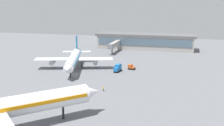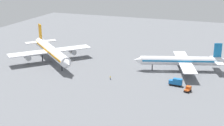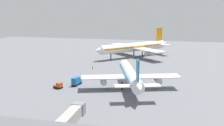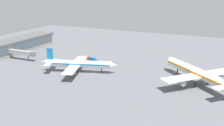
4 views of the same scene
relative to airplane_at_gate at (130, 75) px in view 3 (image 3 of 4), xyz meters
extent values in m
plane|color=slate|center=(-3.27, 8.82, -5.10)|extent=(288.00, 288.00, 0.00)
cylinder|color=white|center=(-0.16, 0.49, 0.00)|extent=(15.81, 38.13, 4.25)
cone|color=white|center=(-6.42, 20.12, 0.00)|extent=(5.14, 5.28, 4.04)
cone|color=white|center=(6.11, -19.14, 0.64)|extent=(4.86, 6.10, 3.40)
cube|color=#1972B2|center=(-0.16, 0.49, 0.32)|extent=(15.42, 36.68, 0.77)
cube|color=white|center=(0.43, -1.35, -0.42)|extent=(36.88, 17.06, 0.38)
cylinder|color=#A5A8AD|center=(-9.37, -4.48, -1.91)|extent=(3.76, 5.50, 2.34)
cylinder|color=#A5A8AD|center=(10.23, 1.78, -1.91)|extent=(3.76, 5.50, 2.34)
cube|color=white|center=(5.13, -16.09, 0.43)|extent=(15.05, 7.77, 0.31)
cube|color=#1972B2|center=(5.13, -16.09, 5.53)|extent=(1.57, 3.68, 6.81)
cylinder|color=black|center=(-4.27, 13.38, -3.61)|extent=(0.51, 0.51, 2.98)
cylinder|color=black|center=(-2.46, -3.49, -3.61)|extent=(0.51, 0.51, 2.98)
cylinder|color=black|center=(4.03, -1.42, -3.61)|extent=(0.51, 0.51, 2.98)
cylinder|color=white|center=(-9.80, 66.24, 1.01)|extent=(35.13, 37.56, 5.10)
cone|color=white|center=(-26.52, 48.06, 1.01)|extent=(7.02, 7.03, 4.84)
cone|color=white|center=(6.92, 84.42, 1.78)|extent=(7.32, 7.45, 4.08)
cube|color=orange|center=(-9.80, 66.24, 1.40)|extent=(33.95, 36.26, 0.92)
cube|color=white|center=(-8.23, 67.94, 0.50)|extent=(37.42, 35.26, 0.46)
cylinder|color=#A5A8AD|center=(0.84, 59.60, -1.28)|extent=(6.14, 6.33, 2.80)
cylinder|color=#A5A8AD|center=(-17.31, 76.29, -1.28)|extent=(6.14, 6.33, 2.80)
cube|color=white|center=(4.32, 81.59, 1.52)|extent=(15.77, 14.98, 0.37)
cube|color=orange|center=(4.32, 81.59, 7.64)|extent=(3.42, 3.65, 8.16)
cylinder|color=black|center=(-20.78, 54.30, -3.32)|extent=(0.61, 0.61, 3.57)
cylinder|color=black|center=(-4.29, 66.21, -3.32)|extent=(0.61, 0.61, 3.57)
cylinder|color=black|center=(-10.29, 71.73, -3.32)|extent=(0.61, 0.61, 3.57)
cube|color=black|center=(-26.47, -7.17, -4.55)|extent=(3.62, 2.76, 0.30)
cube|color=#BF4C19|center=(-25.80, -7.38, -3.60)|extent=(2.28, 2.35, 1.60)
cube|color=#3F596B|center=(-25.03, -7.62, -3.28)|extent=(0.55, 1.55, 0.90)
cube|color=#BF4C19|center=(-27.33, -6.90, -4.15)|extent=(1.90, 2.23, 0.50)
cylinder|color=black|center=(-25.12, -6.59, -4.70)|extent=(0.85, 0.52, 0.80)
cylinder|color=black|center=(-25.68, -8.41, -4.70)|extent=(0.85, 0.52, 0.80)
cylinder|color=black|center=(-27.26, -5.93, -4.70)|extent=(0.85, 0.52, 0.80)
cylinder|color=black|center=(-27.82, -7.75, -4.70)|extent=(0.85, 0.52, 0.80)
cube|color=black|center=(-21.17, -1.12, -4.55)|extent=(2.50, 5.77, 0.30)
cube|color=#1966B2|center=(-20.96, 0.76, -3.60)|extent=(2.09, 2.00, 1.60)
cube|color=#3F596B|center=(-20.87, 1.57, -3.28)|extent=(1.60, 0.25, 0.90)
cube|color=#1966B2|center=(-21.27, -2.02, -3.10)|extent=(2.31, 3.99, 2.60)
cylinder|color=black|center=(-21.90, 0.93, -4.70)|extent=(0.39, 0.83, 0.80)
cylinder|color=black|center=(-20.01, 0.72, -4.70)|extent=(0.39, 0.83, 0.80)
cylinder|color=black|center=(-22.33, -2.97, -4.70)|extent=(0.39, 0.83, 0.80)
cylinder|color=black|center=(-20.44, -3.18, -4.70)|extent=(0.39, 0.83, 0.80)
cylinder|color=#1E2338|center=(-23.71, 27.99, -4.68)|extent=(0.37, 0.37, 0.85)
cylinder|color=yellow|center=(-23.71, 27.99, -3.95)|extent=(0.44, 0.44, 0.60)
sphere|color=tan|center=(-23.71, 27.99, -3.54)|extent=(0.22, 0.22, 0.22)
cylinder|color=yellow|center=(-23.48, 27.95, -3.95)|extent=(0.10, 0.10, 0.54)
cylinder|color=yellow|center=(-23.95, 28.03, -3.95)|extent=(0.10, 0.10, 0.54)
cube|color=slate|center=(-6.32, -39.76, 0.10)|extent=(3.17, 2.46, 3.08)
camera|label=1|loc=(-53.03, 118.57, 25.64)|focal=44.71mm
camera|label=2|loc=(-157.44, -23.10, 47.31)|focal=53.81mm
camera|label=3|loc=(18.33, -106.36, 26.00)|focal=46.97mm
camera|label=4|loc=(120.38, 77.88, 43.82)|focal=40.37mm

